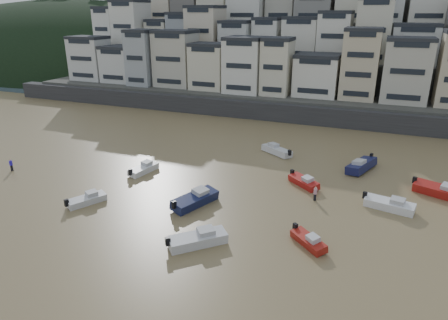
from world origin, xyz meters
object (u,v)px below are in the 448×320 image
at_px(boat_h, 277,149).
at_px(boat_b, 309,240).
at_px(boat_f, 143,168).
at_px(boat_g, 440,189).
at_px(boat_i, 362,164).
at_px(boat_e, 304,181).
at_px(person_pink, 315,194).
at_px(person_blue, 11,165).
at_px(boat_j, 87,199).
at_px(boat_a, 198,237).
at_px(boat_d, 390,203).
at_px(boat_c, 195,198).

bearing_deg(boat_h, boat_b, 143.81).
bearing_deg(boat_f, boat_b, -101.25).
distance_m(boat_g, boat_i, 10.61).
bearing_deg(boat_e, person_pink, -21.84).
relative_size(boat_f, person_blue, 2.94).
bearing_deg(boat_j, boat_a, -73.64).
distance_m(boat_a, person_pink, 16.07).
bearing_deg(boat_f, boat_g, -69.00).
bearing_deg(boat_d, boat_e, 175.80).
xyz_separation_m(boat_d, person_pink, (-8.03, -0.76, 0.09)).
bearing_deg(boat_a, boat_b, -22.36).
bearing_deg(boat_a, boat_i, 19.17).
bearing_deg(person_blue, boat_f, 19.50).
height_order(boat_e, boat_j, boat_e).
xyz_separation_m(boat_f, person_pink, (23.10, 0.03, 0.17)).
bearing_deg(boat_e, boat_b, -37.78).
height_order(boat_d, boat_h, boat_h).
bearing_deg(boat_g, boat_e, -147.14).
distance_m(boat_h, boat_i, 12.71).
relative_size(boat_f, boat_j, 1.08).
height_order(boat_b, boat_h, boat_h).
relative_size(boat_j, person_blue, 2.73).
bearing_deg(boat_h, boat_j, 89.63).
height_order(boat_a, boat_i, boat_i).
height_order(boat_b, boat_c, boat_c).
bearing_deg(boat_c, person_pink, -42.54).
bearing_deg(boat_g, person_blue, -144.47).
xyz_separation_m(boat_f, boat_j, (-0.95, -10.41, -0.05)).
distance_m(boat_e, person_blue, 39.55).
relative_size(boat_b, boat_f, 0.88).
bearing_deg(boat_f, boat_j, -174.52).
bearing_deg(boat_g, boat_i, 172.79).
bearing_deg(boat_i, boat_f, -46.11).
distance_m(boat_f, boat_g, 37.31).
relative_size(boat_g, boat_i, 0.96).
relative_size(boat_j, person_pink, 2.73).
relative_size(boat_e, boat_f, 0.97).
relative_size(boat_a, boat_h, 1.05).
height_order(boat_f, person_pink, person_pink).
distance_m(boat_i, boat_j, 36.12).
height_order(boat_d, boat_j, boat_d).
bearing_deg(boat_h, boat_g, -166.05).
bearing_deg(boat_i, person_pink, 0.29).
distance_m(boat_a, boat_c, 8.25).
distance_m(person_blue, person_pink, 40.80).
bearing_deg(boat_c, person_blue, 110.70).
bearing_deg(boat_c, boat_b, -83.90).
height_order(boat_b, person_pink, person_pink).
distance_m(boat_d, person_pink, 8.07).
relative_size(boat_e, boat_j, 1.04).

